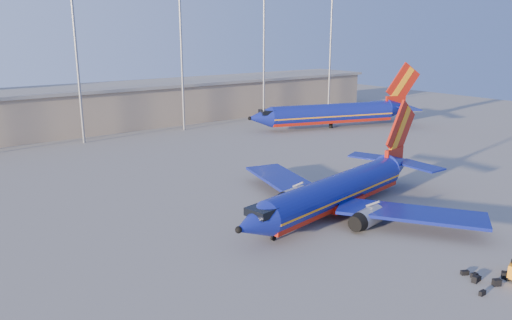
# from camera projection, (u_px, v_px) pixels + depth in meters

# --- Properties ---
(ground) EXTENTS (220.00, 220.00, 0.00)m
(ground) POSITION_uv_depth(u_px,v_px,m) (264.00, 209.00, 55.37)
(ground) COLOR slate
(ground) RESTS_ON ground
(terminal_building) EXTENTS (122.00, 16.00, 8.50)m
(terminal_building) POSITION_uv_depth(u_px,v_px,m) (135.00, 104.00, 105.19)
(terminal_building) COLOR gray
(terminal_building) RESTS_ON ground
(light_mast_row) EXTENTS (101.60, 1.60, 28.65)m
(light_mast_row) POSITION_uv_depth(u_px,v_px,m) (132.00, 40.00, 89.64)
(light_mast_row) COLOR gray
(light_mast_row) RESTS_ON ground
(aircraft_main) EXTENTS (32.13, 30.63, 10.96)m
(aircraft_main) POSITION_uv_depth(u_px,v_px,m) (339.00, 191.00, 54.22)
(aircraft_main) COLOR navy
(aircraft_main) RESTS_ON ground
(aircraft_second) EXTENTS (36.93, 19.34, 12.91)m
(aircraft_second) POSITION_uv_depth(u_px,v_px,m) (336.00, 113.00, 101.25)
(aircraft_second) COLOR navy
(aircraft_second) RESTS_ON ground
(luggage_pile) EXTENTS (4.58, 3.09, 0.54)m
(luggage_pile) POSITION_uv_depth(u_px,v_px,m) (485.00, 279.00, 39.31)
(luggage_pile) COLOR black
(luggage_pile) RESTS_ON ground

